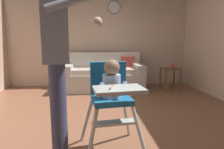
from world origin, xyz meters
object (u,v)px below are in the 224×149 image
(sippy_cup, at_px, (173,66))
(wall_clock, at_px, (114,7))
(high_chair, at_px, (111,90))
(adult_standing, at_px, (57,54))
(side_table, at_px, (170,74))
(couch, at_px, (104,75))

(sippy_cup, bearing_deg, wall_clock, 148.22)
(high_chair, xyz_separation_m, wall_clock, (0.36, 3.15, 1.35))
(high_chair, bearing_deg, adult_standing, -86.97)
(adult_standing, bearing_deg, sippy_cup, 38.86)
(adult_standing, distance_m, side_table, 3.26)
(high_chair, bearing_deg, wall_clock, 166.35)
(adult_standing, bearing_deg, high_chair, -0.37)
(high_chair, relative_size, sippy_cup, 9.33)
(couch, height_order, sippy_cup, couch)
(side_table, bearing_deg, couch, 168.44)
(side_table, bearing_deg, sippy_cup, 0.00)
(side_table, bearing_deg, wall_clock, 147.23)
(high_chair, height_order, sippy_cup, high_chair)
(sippy_cup, bearing_deg, adult_standing, -130.67)
(side_table, xyz_separation_m, wall_clock, (-1.22, 0.79, 1.60))
(adult_standing, xyz_separation_m, sippy_cup, (2.11, 2.45, -0.41))
(adult_standing, height_order, wall_clock, wall_clock)
(couch, distance_m, high_chair, 2.70)
(side_table, height_order, wall_clock, wall_clock)
(couch, xyz_separation_m, adult_standing, (-0.55, -2.76, 0.65))
(couch, xyz_separation_m, side_table, (1.51, -0.31, 0.05))
(adult_standing, relative_size, wall_clock, 5.37)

